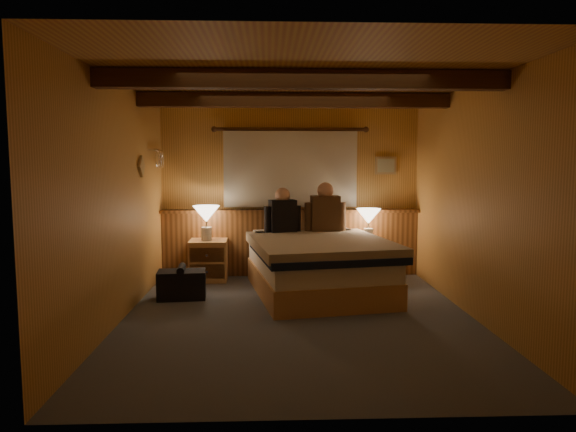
{
  "coord_description": "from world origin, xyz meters",
  "views": [
    {
      "loc": [
        -0.3,
        -5.13,
        1.6
      ],
      "look_at": [
        -0.09,
        0.4,
        1.02
      ],
      "focal_mm": 32.0,
      "sensor_mm": 36.0,
      "label": 1
    }
  ],
  "objects": [
    {
      "name": "floor",
      "position": [
        0.0,
        0.0,
        0.0
      ],
      "size": [
        4.2,
        4.2,
        0.0
      ],
      "primitive_type": "plane",
      "color": "#484D55",
      "rests_on": "ground"
    },
    {
      "name": "ceiling",
      "position": [
        0.0,
        0.0,
        2.4
      ],
      "size": [
        4.2,
        4.2,
        0.0
      ],
      "primitive_type": "plane",
      "rotation": [
        3.14,
        0.0,
        0.0
      ],
      "color": "gold",
      "rests_on": "wall_back"
    },
    {
      "name": "wall_back",
      "position": [
        0.0,
        2.1,
        1.2
      ],
      "size": [
        3.6,
        0.0,
        3.6
      ],
      "primitive_type": "plane",
      "rotation": [
        1.57,
        0.0,
        0.0
      ],
      "color": "gold",
      "rests_on": "floor"
    },
    {
      "name": "wall_left",
      "position": [
        -1.8,
        0.0,
        1.2
      ],
      "size": [
        0.0,
        4.2,
        4.2
      ],
      "primitive_type": "plane",
      "rotation": [
        1.57,
        0.0,
        1.57
      ],
      "color": "gold",
      "rests_on": "floor"
    },
    {
      "name": "wall_right",
      "position": [
        1.8,
        0.0,
        1.2
      ],
      "size": [
        0.0,
        4.2,
        4.2
      ],
      "primitive_type": "plane",
      "rotation": [
        1.57,
        0.0,
        -1.57
      ],
      "color": "gold",
      "rests_on": "floor"
    },
    {
      "name": "wall_front",
      "position": [
        0.0,
        -2.1,
        1.2
      ],
      "size": [
        3.6,
        0.0,
        3.6
      ],
      "primitive_type": "plane",
      "rotation": [
        -1.57,
        0.0,
        0.0
      ],
      "color": "gold",
      "rests_on": "floor"
    },
    {
      "name": "wainscot",
      "position": [
        0.0,
        2.04,
        0.49
      ],
      "size": [
        3.6,
        0.23,
        0.94
      ],
      "color": "brown",
      "rests_on": "wall_back"
    },
    {
      "name": "curtain_window",
      "position": [
        0.0,
        2.03,
        1.52
      ],
      "size": [
        2.18,
        0.09,
        1.11
      ],
      "color": "#452911",
      "rests_on": "wall_back"
    },
    {
      "name": "ceiling_beams",
      "position": [
        0.0,
        0.15,
        2.31
      ],
      "size": [
        3.6,
        1.65,
        0.16
      ],
      "color": "#452911",
      "rests_on": "ceiling"
    },
    {
      "name": "coat_rail",
      "position": [
        -1.72,
        1.58,
        1.67
      ],
      "size": [
        0.05,
        0.55,
        0.24
      ],
      "color": "white",
      "rests_on": "wall_left"
    },
    {
      "name": "framed_print",
      "position": [
        1.35,
        2.08,
        1.55
      ],
      "size": [
        0.3,
        0.04,
        0.25
      ],
      "color": "tan",
      "rests_on": "wall_back"
    },
    {
      "name": "bed",
      "position": [
        0.29,
        0.99,
        0.35
      ],
      "size": [
        1.84,
        2.22,
        0.68
      ],
      "rotation": [
        0.0,
        0.0,
        0.17
      ],
      "color": "tan",
      "rests_on": "floor"
    },
    {
      "name": "nightstand_left",
      "position": [
        -1.12,
        1.75,
        0.28
      ],
      "size": [
        0.51,
        0.46,
        0.55
      ],
      "rotation": [
        0.0,
        0.0,
        0.02
      ],
      "color": "tan",
      "rests_on": "floor"
    },
    {
      "name": "nightstand_right",
      "position": [
        1.07,
        1.76,
        0.27
      ],
      "size": [
        0.49,
        0.44,
        0.53
      ],
      "rotation": [
        0.0,
        0.0,
        0.01
      ],
      "color": "tan",
      "rests_on": "floor"
    },
    {
      "name": "lamp_left",
      "position": [
        -1.14,
        1.74,
        0.88
      ],
      "size": [
        0.36,
        0.36,
        0.47
      ],
      "color": "silver",
      "rests_on": "nightstand_left"
    },
    {
      "name": "lamp_right",
      "position": [
        1.05,
        1.75,
        0.84
      ],
      "size": [
        0.33,
        0.33,
        0.44
      ],
      "color": "silver",
      "rests_on": "nightstand_right"
    },
    {
      "name": "person_left",
      "position": [
        -0.12,
        1.61,
        0.92
      ],
      "size": [
        0.49,
        0.28,
        0.61
      ],
      "rotation": [
        0.0,
        0.0,
        0.26
      ],
      "color": "black",
      "rests_on": "bed"
    },
    {
      "name": "person_right",
      "position": [
        0.45,
        1.68,
        0.95
      ],
      "size": [
        0.56,
        0.24,
        0.68
      ],
      "rotation": [
        0.0,
        0.0,
        0.07
      ],
      "color": "#452E1B",
      "rests_on": "bed"
    },
    {
      "name": "duffel_bag",
      "position": [
        -1.33,
        0.82,
        0.17
      ],
      "size": [
        0.58,
        0.38,
        0.4
      ],
      "rotation": [
        0.0,
        0.0,
        0.09
      ],
      "color": "black",
      "rests_on": "floor"
    }
  ]
}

